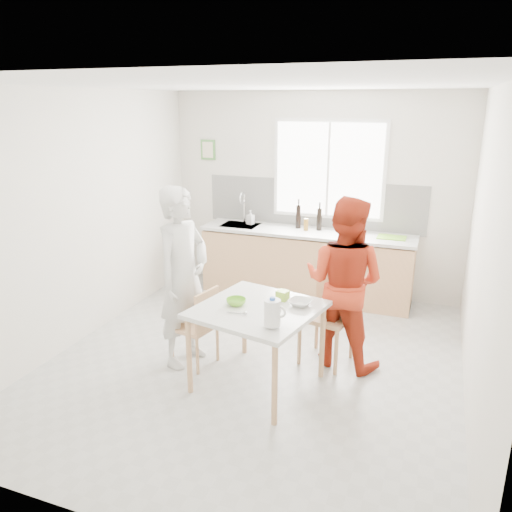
{
  "coord_description": "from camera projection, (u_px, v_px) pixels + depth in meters",
  "views": [
    {
      "loc": [
        1.61,
        -4.28,
        2.55
      ],
      "look_at": [
        -0.06,
        0.2,
        1.07
      ],
      "focal_mm": 35.0,
      "sensor_mm": 36.0,
      "label": 1
    }
  ],
  "objects": [
    {
      "name": "jar_amber",
      "position": [
        306.0,
        225.0,
        6.59
      ],
      "size": [
        0.06,
        0.06,
        0.16
      ],
      "primitive_type": "cylinder",
      "color": "olive",
      "rests_on": "kitchen_counter"
    },
    {
      "name": "chair_left",
      "position": [
        199.0,
        323.0,
        4.94
      ],
      "size": [
        0.45,
        0.45,
        0.82
      ],
      "rotation": [
        0.0,
        0.0,
        -1.78
      ],
      "color": "tan",
      "rests_on": "ground"
    },
    {
      "name": "soap_bottle",
      "position": [
        251.0,
        217.0,
        6.93
      ],
      "size": [
        0.1,
        0.1,
        0.19
      ],
      "primitive_type": "imported",
      "rotation": [
        0.0,
        0.0,
        -0.19
      ],
      "color": "#999999",
      "rests_on": "kitchen_counter"
    },
    {
      "name": "kitchen_counter",
      "position": [
        305.0,
        267.0,
        6.75
      ],
      "size": [
        2.84,
        0.64,
        1.37
      ],
      "color": "tan",
      "rests_on": "ground"
    },
    {
      "name": "milk_jug",
      "position": [
        273.0,
        312.0,
        4.06
      ],
      "size": [
        0.19,
        0.14,
        0.24
      ],
      "rotation": [
        0.0,
        0.0,
        -0.21
      ],
      "color": "white",
      "rests_on": "dining_table"
    },
    {
      "name": "dining_table",
      "position": [
        258.0,
        316.0,
        4.51
      ],
      "size": [
        1.2,
        1.2,
        0.78
      ],
      "rotation": [
        0.0,
        0.0,
        -0.21
      ],
      "color": "silver",
      "rests_on": "ground"
    },
    {
      "name": "window",
      "position": [
        329.0,
        170.0,
        6.55
      ],
      "size": [
        1.5,
        0.06,
        1.3
      ],
      "color": "white",
      "rests_on": "room_shell"
    },
    {
      "name": "bowl_white",
      "position": [
        300.0,
        303.0,
        4.53
      ],
      "size": [
        0.25,
        0.25,
        0.05
      ],
      "primitive_type": "imported",
      "rotation": [
        0.0,
        0.0,
        -0.21
      ],
      "color": "silver",
      "rests_on": "dining_table"
    },
    {
      "name": "person_white",
      "position": [
        183.0,
        277.0,
        4.9
      ],
      "size": [
        0.56,
        0.73,
        1.81
      ],
      "primitive_type": "imported",
      "rotation": [
        0.0,
        0.0,
        1.36
      ],
      "color": "silver",
      "rests_on": "ground"
    },
    {
      "name": "bowl_green",
      "position": [
        236.0,
        302.0,
        4.54
      ],
      "size": [
        0.22,
        0.22,
        0.06
      ],
      "primitive_type": "imported",
      "rotation": [
        0.0,
        0.0,
        -0.21
      ],
      "color": "#71C22C",
      "rests_on": "dining_table"
    },
    {
      "name": "cutting_board",
      "position": [
        392.0,
        237.0,
        6.25
      ],
      "size": [
        0.35,
        0.25,
        0.01
      ],
      "primitive_type": "cube",
      "rotation": [
        0.0,
        0.0,
        -0.0
      ],
      "color": "#75BE2B",
      "rests_on": "kitchen_counter"
    },
    {
      "name": "room_shell",
      "position": [
        255.0,
        204.0,
        4.64
      ],
      "size": [
        4.5,
        4.5,
        4.5
      ],
      "color": "silver",
      "rests_on": "ground"
    },
    {
      "name": "green_box",
      "position": [
        283.0,
        295.0,
        4.65
      ],
      "size": [
        0.12,
        0.12,
        0.09
      ],
      "primitive_type": "cube",
      "rotation": [
        0.0,
        0.0,
        -0.21
      ],
      "color": "#8DC12C",
      "rests_on": "dining_table"
    },
    {
      "name": "wine_bottle_a",
      "position": [
        298.0,
        216.0,
        6.69
      ],
      "size": [
        0.07,
        0.07,
        0.32
      ],
      "primitive_type": "cylinder",
      "color": "black",
      "rests_on": "kitchen_counter"
    },
    {
      "name": "picture_frame",
      "position": [
        208.0,
        150.0,
        7.08
      ],
      "size": [
        0.22,
        0.03,
        0.28
      ],
      "color": "#509343",
      "rests_on": "room_shell"
    },
    {
      "name": "person_red",
      "position": [
        344.0,
        283.0,
        4.88
      ],
      "size": [
        0.95,
        0.81,
        1.72
      ],
      "primitive_type": "imported",
      "rotation": [
        0.0,
        0.0,
        2.93
      ],
      "color": "red",
      "rests_on": "ground"
    },
    {
      "name": "wine_bottle_b",
      "position": [
        319.0,
        219.0,
        6.58
      ],
      "size": [
        0.07,
        0.07,
        0.3
      ],
      "primitive_type": "cylinder",
      "color": "black",
      "rests_on": "kitchen_counter"
    },
    {
      "name": "ground",
      "position": [
        255.0,
        361.0,
        5.13
      ],
      "size": [
        4.5,
        4.5,
        0.0
      ],
      "primitive_type": "plane",
      "color": "#B7B7B2",
      "rests_on": "ground"
    },
    {
      "name": "chair_far",
      "position": [
        330.0,
        308.0,
        5.04
      ],
      "size": [
        0.55,
        0.55,
        1.01
      ],
      "rotation": [
        0.0,
        0.0,
        -0.21
      ],
      "color": "tan",
      "rests_on": "ground"
    },
    {
      "name": "spoon",
      "position": [
        236.0,
        313.0,
        4.35
      ],
      "size": [
        0.16,
        0.03,
        0.01
      ],
      "primitive_type": "cylinder",
      "rotation": [
        0.0,
        1.57,
        0.14
      ],
      "color": "#A5A5AA",
      "rests_on": "dining_table"
    },
    {
      "name": "backsplash",
      "position": [
        313.0,
        204.0,
        6.77
      ],
      "size": [
        3.0,
        0.02,
        0.65
      ],
      "primitive_type": "cube",
      "color": "white",
      "rests_on": "room_shell"
    }
  ]
}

